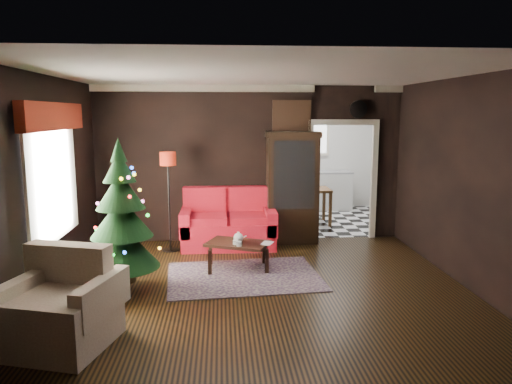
{
  "coord_description": "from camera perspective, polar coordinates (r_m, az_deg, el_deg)",
  "views": [
    {
      "loc": [
        -0.51,
        -6.13,
        2.31
      ],
      "look_at": [
        0.0,
        0.9,
        1.15
      ],
      "focal_mm": 33.68,
      "sensor_mm": 36.0,
      "label": 1
    }
  ],
  "objects": [
    {
      "name": "floor",
      "position": [
        6.57,
        0.58,
        -11.24
      ],
      "size": [
        5.5,
        5.5,
        0.0
      ],
      "primitive_type": "plane",
      "color": "black",
      "rests_on": "ground"
    },
    {
      "name": "ceiling",
      "position": [
        6.17,
        0.62,
        13.9
      ],
      "size": [
        5.5,
        5.5,
        0.0
      ],
      "primitive_type": "plane",
      "rotation": [
        3.14,
        0.0,
        0.0
      ],
      "color": "white",
      "rests_on": "ground"
    },
    {
      "name": "wall_back",
      "position": [
        8.69,
        -0.76,
        3.33
      ],
      "size": [
        5.5,
        0.0,
        5.5
      ],
      "primitive_type": "plane",
      "rotation": [
        1.57,
        0.0,
        0.0
      ],
      "color": "black",
      "rests_on": "ground"
    },
    {
      "name": "wall_front",
      "position": [
        3.78,
        3.73,
        -4.61
      ],
      "size": [
        5.5,
        0.0,
        5.5
      ],
      "primitive_type": "plane",
      "rotation": [
        -1.57,
        0.0,
        0.0
      ],
      "color": "black",
      "rests_on": "ground"
    },
    {
      "name": "wall_left",
      "position": [
        6.59,
        -23.97,
        0.6
      ],
      "size": [
        0.0,
        5.5,
        5.5
      ],
      "primitive_type": "plane",
      "rotation": [
        1.57,
        0.0,
        1.57
      ],
      "color": "black",
      "rests_on": "ground"
    },
    {
      "name": "wall_right",
      "position": [
        7.0,
        23.64,
        1.09
      ],
      "size": [
        0.0,
        5.5,
        5.5
      ],
      "primitive_type": "plane",
      "rotation": [
        1.57,
        0.0,
        -1.57
      ],
      "color": "black",
      "rests_on": "ground"
    },
    {
      "name": "doorway",
      "position": [
        9.0,
        10.12,
        1.15
      ],
      "size": [
        1.1,
        0.1,
        2.1
      ],
      "primitive_type": null,
      "color": "beige",
      "rests_on": "ground"
    },
    {
      "name": "left_window",
      "position": [
        6.76,
        -23.12,
        1.28
      ],
      "size": [
        0.05,
        1.6,
        1.4
      ],
      "primitive_type": "cube",
      "color": "white",
      "rests_on": "wall_left"
    },
    {
      "name": "valance",
      "position": [
        6.68,
        -22.91,
        8.27
      ],
      "size": [
        0.12,
        2.1,
        0.35
      ],
      "primitive_type": "cube",
      "color": "maroon",
      "rests_on": "wall_left"
    },
    {
      "name": "kitchen_floor",
      "position": [
        10.62,
        7.98,
        -3.3
      ],
      "size": [
        3.0,
        3.0,
        0.0
      ],
      "primitive_type": "plane",
      "color": "white",
      "rests_on": "ground"
    },
    {
      "name": "kitchen_window",
      "position": [
        11.81,
        6.69,
        6.32
      ],
      "size": [
        0.7,
        0.06,
        0.7
      ],
      "primitive_type": "cube",
      "color": "white",
      "rests_on": "ground"
    },
    {
      "name": "rug",
      "position": [
        6.97,
        -1.44,
        -9.97
      ],
      "size": [
        2.27,
        1.74,
        0.01
      ],
      "primitive_type": "cube",
      "rotation": [
        0.0,
        0.0,
        0.09
      ],
      "color": "#352931",
      "rests_on": "ground"
    },
    {
      "name": "loveseat",
      "position": [
        8.38,
        -3.3,
        -3.15
      ],
      "size": [
        1.7,
        0.9,
        1.0
      ],
      "primitive_type": null,
      "color": "maroon",
      "rests_on": "ground"
    },
    {
      "name": "curio_cabinet",
      "position": [
        8.6,
        4.33,
        0.22
      ],
      "size": [
        0.9,
        0.45,
        1.9
      ],
      "primitive_type": null,
      "color": "black",
      "rests_on": "ground"
    },
    {
      "name": "floor_lamp",
      "position": [
        8.19,
        -10.28,
        -1.22
      ],
      "size": [
        0.37,
        0.37,
        1.7
      ],
      "primitive_type": null,
      "rotation": [
        0.0,
        0.0,
        0.38
      ],
      "color": "black",
      "rests_on": "ground"
    },
    {
      "name": "christmas_tree",
      "position": [
        6.33,
        -15.71,
        -2.48
      ],
      "size": [
        1.08,
        1.08,
        1.8
      ],
      "primitive_type": null,
      "rotation": [
        0.0,
        0.0,
        -0.15
      ],
      "color": "#133A15",
      "rests_on": "ground"
    },
    {
      "name": "armchair",
      "position": [
        5.25,
        -22.27,
        -12.02
      ],
      "size": [
        1.2,
        1.2,
        0.99
      ],
      "primitive_type": null,
      "rotation": [
        0.0,
        0.0,
        -0.29
      ],
      "color": "tan",
      "rests_on": "ground"
    },
    {
      "name": "coffee_table",
      "position": [
        7.23,
        -2.16,
        -7.51
      ],
      "size": [
        1.04,
        0.85,
        0.4
      ],
      "primitive_type": null,
      "rotation": [
        0.0,
        0.0,
        -0.4
      ],
      "color": "#331F13",
      "rests_on": "rug"
    },
    {
      "name": "teapot",
      "position": [
        7.13,
        -2.11,
        -5.42
      ],
      "size": [
        0.21,
        0.21,
        0.16
      ],
      "primitive_type": null,
      "rotation": [
        0.0,
        0.0,
        -0.28
      ],
      "color": "white",
      "rests_on": "coffee_table"
    },
    {
      "name": "cup_a",
      "position": [
        6.96,
        -2.03,
        -6.17
      ],
      "size": [
        0.09,
        0.09,
        0.07
      ],
      "primitive_type": "cylinder",
      "rotation": [
        0.0,
        0.0,
        -0.2
      ],
      "color": "white",
      "rests_on": "coffee_table"
    },
    {
      "name": "cup_b",
      "position": [
        7.05,
        -2.47,
        -5.99
      ],
      "size": [
        0.1,
        0.1,
        0.06
      ],
      "primitive_type": "cylinder",
      "rotation": [
        0.0,
        0.0,
        -0.43
      ],
      "color": "white",
      "rests_on": "coffee_table"
    },
    {
      "name": "book",
      "position": [
        7.08,
        0.76,
        -5.31
      ],
      "size": [
        0.15,
        0.08,
        0.21
      ],
      "primitive_type": "imported",
      "rotation": [
        0.0,
        0.0,
        -0.42
      ],
      "color": "tan",
      "rests_on": "coffee_table"
    },
    {
      "name": "wall_clock",
      "position": [
        8.93,
        12.02,
        9.59
      ],
      "size": [
        0.32,
        0.32,
        0.06
      ],
      "primitive_type": "cylinder",
      "color": "white",
      "rests_on": "wall_back"
    },
    {
      "name": "painting",
      "position": [
        8.68,
        4.25,
        8.92
      ],
      "size": [
        0.62,
        0.05,
        0.52
      ],
      "primitive_type": "cube",
      "color": "#B07438",
      "rests_on": "wall_back"
    },
    {
      "name": "kitchen_counter",
      "position": [
        11.69,
        6.81,
        0.12
      ],
      "size": [
        1.8,
        0.6,
        0.9
      ],
      "primitive_type": "cube",
      "color": "silver",
      "rests_on": "ground"
    },
    {
      "name": "kitchen_table",
      "position": [
        10.2,
        6.73,
        -1.66
      ],
      "size": [
        0.7,
        0.7,
        0.75
      ],
      "primitive_type": null,
      "color": "#563519",
      "rests_on": "ground"
    }
  ]
}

